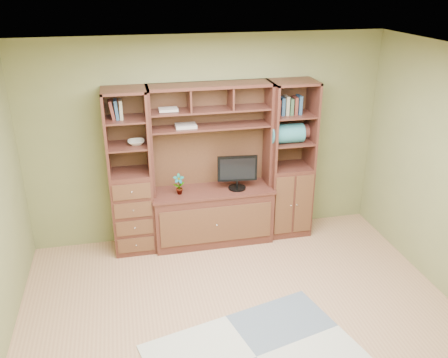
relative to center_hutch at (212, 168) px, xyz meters
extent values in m
cube|color=tan|center=(-0.01, -1.73, -1.02)|extent=(4.60, 4.10, 0.04)
cube|color=white|center=(-0.01, -1.73, 1.58)|extent=(4.60, 4.10, 0.04)
cube|color=olive|center=(-0.01, 0.27, 0.28)|extent=(4.50, 0.04, 2.60)
cube|color=#482119|center=(0.00, 0.00, 0.00)|extent=(1.54, 0.53, 2.05)
cube|color=#482119|center=(-1.00, 0.04, 0.00)|extent=(0.50, 0.45, 2.05)
cube|color=#482119|center=(1.02, 0.04, 0.00)|extent=(0.55, 0.45, 2.05)
cube|color=gray|center=(-0.02, -2.14, -1.02)|extent=(2.13, 1.67, 0.01)
cube|color=black|center=(0.31, -0.03, 0.01)|extent=(0.52, 0.27, 0.61)
imported|color=#983B33|center=(-0.43, -0.03, -0.16)|extent=(0.14, 0.09, 0.26)
cube|color=#B5A79A|center=(-0.30, 0.09, 0.54)|extent=(0.25, 0.18, 0.04)
imported|color=white|center=(-0.90, 0.04, 0.39)|extent=(0.20, 0.20, 0.05)
cube|color=#2D7178|center=(0.94, -0.01, 0.38)|extent=(0.41, 0.24, 0.24)
cube|color=brown|center=(1.18, 0.12, 0.36)|extent=(0.33, 0.18, 0.18)
camera|label=1|loc=(-1.03, -5.32, 2.19)|focal=38.00mm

